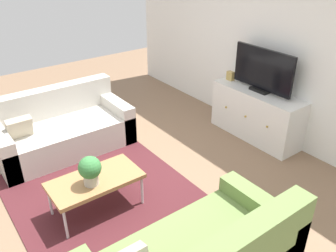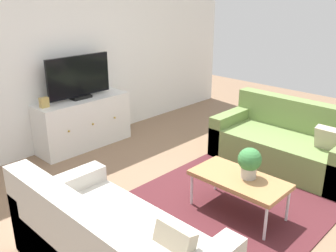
# 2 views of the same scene
# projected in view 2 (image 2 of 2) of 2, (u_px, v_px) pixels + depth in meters

# --- Properties ---
(ground_plane) EXTENTS (10.00, 10.00, 0.00)m
(ground_plane) POSITION_uv_depth(u_px,v_px,m) (212.00, 202.00, 3.95)
(ground_plane) COLOR #84664C
(wall_back) EXTENTS (6.40, 0.12, 2.70)m
(wall_back) POSITION_uv_depth(u_px,v_px,m) (70.00, 50.00, 5.14)
(wall_back) COLOR white
(wall_back) RESTS_ON ground_plane
(area_rug) EXTENTS (2.50, 1.90, 0.01)m
(area_rug) POSITION_uv_depth(u_px,v_px,m) (223.00, 207.00, 3.85)
(area_rug) COLOR #4C1E23
(area_rug) RESTS_ON ground_plane
(couch_left_side) EXTENTS (0.88, 1.76, 0.80)m
(couch_left_side) POSITION_uv_depth(u_px,v_px,m) (108.00, 251.00, 2.82)
(couch_left_side) COLOR beige
(couch_left_side) RESTS_ON ground_plane
(couch_right_side) EXTENTS (0.88, 1.76, 0.80)m
(couch_right_side) POSITION_uv_depth(u_px,v_px,m) (288.00, 144.00, 4.76)
(couch_right_side) COLOR olive
(couch_right_side) RESTS_ON ground_plane
(coffee_table) EXTENTS (0.50, 0.94, 0.40)m
(coffee_table) POSITION_uv_depth(u_px,v_px,m) (239.00, 180.00, 3.64)
(coffee_table) COLOR #A37547
(coffee_table) RESTS_ON ground_plane
(potted_plant) EXTENTS (0.23, 0.23, 0.31)m
(potted_plant) POSITION_uv_depth(u_px,v_px,m) (249.00, 162.00, 3.57)
(potted_plant) COLOR #B7B2A8
(potted_plant) RESTS_ON coffee_table
(tv_console) EXTENTS (1.36, 0.47, 0.71)m
(tv_console) POSITION_uv_depth(u_px,v_px,m) (84.00, 123.00, 5.27)
(tv_console) COLOR white
(tv_console) RESTS_ON ground_plane
(flat_screen_tv) EXTENTS (0.96, 0.16, 0.60)m
(flat_screen_tv) POSITION_uv_depth(u_px,v_px,m) (79.00, 77.00, 5.05)
(flat_screen_tv) COLOR black
(flat_screen_tv) RESTS_ON tv_console
(mantel_clock) EXTENTS (0.11, 0.07, 0.13)m
(mantel_clock) POSITION_uv_depth(u_px,v_px,m) (44.00, 102.00, 4.75)
(mantel_clock) COLOR tan
(mantel_clock) RESTS_ON tv_console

